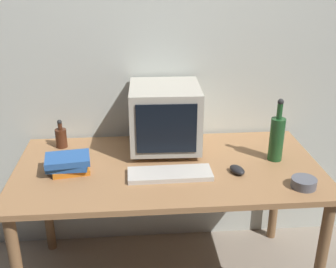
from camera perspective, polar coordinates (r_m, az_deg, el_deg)
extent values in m
cube|color=beige|center=(2.47, -0.91, 11.03)|extent=(4.00, 0.08, 2.50)
cube|color=#9E7047|center=(2.20, 0.00, -4.68)|extent=(1.59, 0.82, 0.03)
cylinder|color=brown|center=(2.30, 20.17, -16.10)|extent=(0.06, 0.06, 0.72)
cylinder|color=brown|center=(2.75, -16.34, -8.69)|extent=(0.06, 0.06, 0.72)
cylinder|color=brown|center=(2.83, 14.58, -7.46)|extent=(0.06, 0.06, 0.72)
cube|color=#B2AD9E|center=(2.38, -0.42, -1.66)|extent=(0.29, 0.25, 0.03)
cube|color=#B2AD9E|center=(2.31, -0.44, 2.52)|extent=(0.39, 0.39, 0.34)
cube|color=black|center=(2.13, -0.20, 0.69)|extent=(0.31, 0.02, 0.27)
cube|color=beige|center=(2.09, 0.39, -5.48)|extent=(0.42, 0.16, 0.02)
ellipsoid|color=black|center=(2.14, 9.45, -4.85)|extent=(0.09, 0.11, 0.04)
cylinder|color=#1E4C23|center=(2.28, 14.64, -0.72)|extent=(0.08, 0.08, 0.24)
cylinder|color=#1E4C23|center=(2.23, 15.05, 3.03)|extent=(0.03, 0.03, 0.08)
sphere|color=#262626|center=(2.21, 15.18, 4.27)|extent=(0.03, 0.03, 0.03)
cylinder|color=#472314|center=(2.46, -14.42, -0.57)|extent=(0.06, 0.06, 0.11)
cylinder|color=#472314|center=(2.43, -14.58, 1.01)|extent=(0.02, 0.02, 0.04)
sphere|color=#262626|center=(2.42, -14.65, 1.60)|extent=(0.03, 0.03, 0.03)
cube|color=orange|center=(2.19, -13.12, -4.64)|extent=(0.20, 0.17, 0.03)
cube|color=#28569E|center=(2.17, -13.59, -4.11)|extent=(0.20, 0.14, 0.03)
cube|color=#28569E|center=(2.16, -13.61, -3.38)|extent=(0.24, 0.18, 0.03)
cylinder|color=#595B66|center=(2.09, 18.11, -6.38)|extent=(0.12, 0.12, 0.04)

